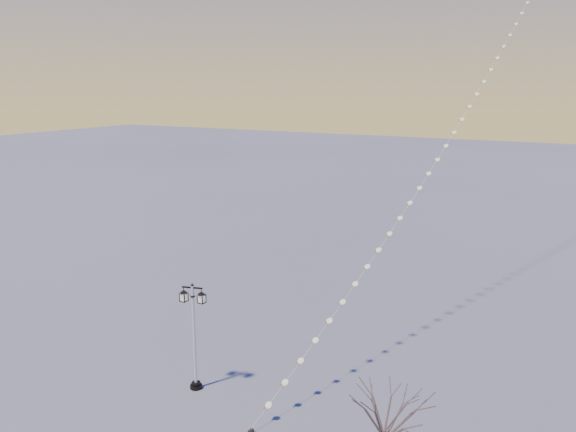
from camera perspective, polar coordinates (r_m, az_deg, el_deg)
The scene contains 4 objects.
ground at distance 29.46m, azimuth -7.28°, elevation -18.95°, with size 300.00×300.00×0.00m, color slate.
street_lamp at distance 30.39m, azimuth -9.26°, elevation -11.17°, with size 1.43×0.76×5.76m.
bare_tree at distance 23.76m, azimuth 9.57°, elevation -18.82°, with size 2.67×2.67×4.42m.
kite_train at distance 43.92m, azimuth 17.65°, elevation 12.94°, with size 8.20×47.36×32.10m.
Camera 1 is at (15.12, -19.98, 15.49)m, focal length 36.02 mm.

